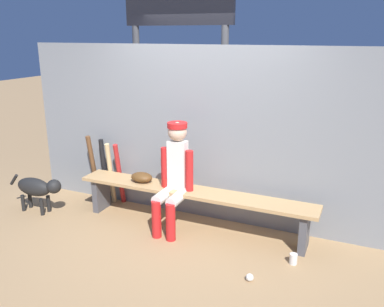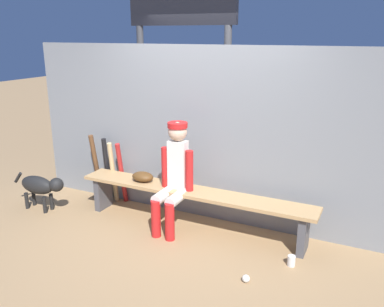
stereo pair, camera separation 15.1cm
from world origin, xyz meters
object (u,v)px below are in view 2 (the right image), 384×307
(bat_aluminum_black, at_px, (107,169))
(cup_on_bench, at_px, (166,182))
(player_seated, at_px, (174,174))
(bat_wood_dark, at_px, (97,167))
(baseball_glove, at_px, (143,177))
(baseball, at_px, (246,278))
(scoreboard, at_px, (186,29))
(dugout_bench, at_px, (192,198))
(bat_wood_natural, at_px, (113,173))
(cup_on_ground, at_px, (291,261))
(dog, at_px, (40,186))
(bat_aluminum_red, at_px, (122,173))

(bat_aluminum_black, xyz_separation_m, cup_on_bench, (1.11, -0.30, 0.09))
(player_seated, distance_m, bat_wood_dark, 1.44)
(baseball_glove, height_order, bat_aluminum_black, bat_aluminum_black)
(baseball, height_order, scoreboard, scoreboard)
(dugout_bench, bearing_deg, cup_on_bench, -174.42)
(bat_wood_natural, bearing_deg, bat_wood_dark, -178.66)
(cup_on_bench, bearing_deg, bat_aluminum_black, 164.73)
(cup_on_ground, height_order, dog, dog)
(dugout_bench, bearing_deg, bat_wood_natural, 170.73)
(dugout_bench, xyz_separation_m, baseball_glove, (-0.68, 0.00, 0.16))
(cup_on_ground, bearing_deg, bat_wood_dark, 169.55)
(scoreboard, bearing_deg, bat_wood_natural, -122.59)
(bat_aluminum_black, bearing_deg, cup_on_bench, -15.27)
(baseball_glove, bearing_deg, cup_on_ground, -9.27)
(baseball_glove, xyz_separation_m, bat_wood_dark, (-0.89, 0.20, -0.07))
(bat_aluminum_black, bearing_deg, bat_wood_dark, -152.26)
(baseball_glove, height_order, cup_on_ground, baseball_glove)
(baseball_glove, distance_m, bat_aluminum_red, 0.54)
(scoreboard, height_order, dog, scoreboard)
(bat_wood_natural, height_order, bat_aluminum_black, bat_aluminum_black)
(cup_on_bench, bearing_deg, bat_wood_dark, 169.17)
(player_seated, relative_size, bat_aluminum_red, 1.45)
(bat_wood_dark, bearing_deg, dugout_bench, -7.44)
(bat_aluminum_black, relative_size, baseball, 11.99)
(bat_aluminum_black, distance_m, cup_on_ground, 2.80)
(baseball_glove, bearing_deg, bat_aluminum_black, 160.34)
(bat_wood_dark, xyz_separation_m, cup_on_bench, (1.24, -0.24, 0.06))
(baseball, relative_size, dog, 0.09)
(bat_aluminum_black, bearing_deg, dugout_bench, -10.67)
(dog, bearing_deg, scoreboard, 50.06)
(bat_wood_natural, bearing_deg, dog, -138.93)
(baseball_glove, xyz_separation_m, bat_aluminum_red, (-0.48, 0.23, -0.10))
(baseball, bearing_deg, cup_on_bench, 149.46)
(baseball_glove, height_order, baseball, baseball_glove)
(bat_wood_dark, height_order, scoreboard, scoreboard)
(dog, bearing_deg, baseball, -7.25)
(baseball_glove, bearing_deg, baseball, -25.73)
(dugout_bench, distance_m, scoreboard, 2.36)
(bat_aluminum_black, height_order, baseball, bat_aluminum_black)
(bat_aluminum_red, bearing_deg, baseball, -25.62)
(dugout_bench, height_order, player_seated, player_seated)
(bat_wood_dark, height_order, cup_on_ground, bat_wood_dark)
(dugout_bench, relative_size, cup_on_ground, 26.60)
(bat_aluminum_red, height_order, dog, bat_aluminum_red)
(bat_aluminum_black, height_order, cup_on_bench, bat_aluminum_black)
(cup_on_bench, distance_m, dog, 1.73)
(player_seated, distance_m, baseball_glove, 0.53)
(cup_on_ground, bearing_deg, scoreboard, 142.24)
(baseball_glove, distance_m, cup_on_bench, 0.35)
(baseball_glove, height_order, cup_on_bench, baseball_glove)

